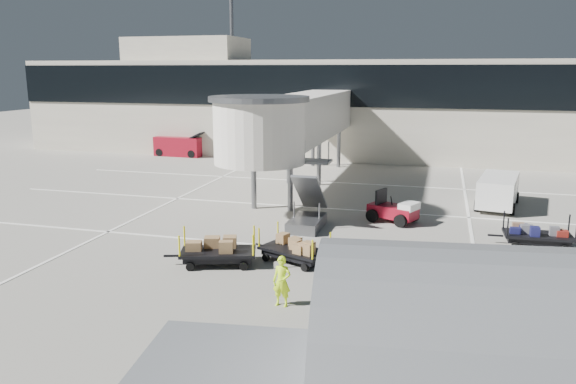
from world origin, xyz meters
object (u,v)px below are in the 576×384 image
at_px(baggage_tug, 394,211).
at_px(ground_worker, 282,281).
at_px(box_cart_near, 296,250).
at_px(minivan, 498,188).
at_px(box_cart_far, 217,252).
at_px(belt_loader, 180,146).
at_px(suitcase_cart, 538,236).

distance_m(baggage_tug, ground_worker, 11.23).
height_order(box_cart_near, minivan, minivan).
bearing_deg(ground_worker, baggage_tug, 81.31).
height_order(baggage_tug, box_cart_near, baggage_tug).
xyz_separation_m(baggage_tug, ground_worker, (-2.52, -10.94, 0.25)).
relative_size(box_cart_far, minivan, 0.76).
relative_size(baggage_tug, ground_worker, 1.60).
distance_m(baggage_tug, box_cart_far, 9.95).
bearing_deg(baggage_tug, ground_worker, -78.98).
xyz_separation_m(box_cart_far, minivan, (11.06, 12.66, 0.51)).
relative_size(box_cart_near, minivan, 0.70).
bearing_deg(box_cart_far, baggage_tug, 36.22).
distance_m(box_cart_far, belt_loader, 28.29).
bearing_deg(baggage_tug, minivan, 66.29).
bearing_deg(box_cart_near, belt_loader, 146.58).
relative_size(box_cart_far, ground_worker, 2.18).
height_order(box_cart_near, box_cart_far, box_cart_far).
height_order(suitcase_cart, belt_loader, belt_loader).
bearing_deg(minivan, box_cart_near, -115.67).
height_order(baggage_tug, ground_worker, ground_worker).
relative_size(suitcase_cart, belt_loader, 0.74).
xyz_separation_m(ground_worker, belt_loader, (-17.03, 27.74, 0.01)).
bearing_deg(baggage_tug, suitcase_cart, 3.60).
relative_size(box_cart_near, belt_loader, 0.72).
relative_size(ground_worker, belt_loader, 0.36).
xyz_separation_m(suitcase_cart, ground_worker, (-8.67, -8.65, 0.35)).
bearing_deg(minivan, ground_worker, -106.16).
xyz_separation_m(suitcase_cart, minivan, (-1.02, 6.96, 0.55)).
relative_size(suitcase_cart, box_cart_near, 1.03).
bearing_deg(box_cart_far, belt_loader, 101.57).
xyz_separation_m(box_cart_near, ground_worker, (0.62, -4.07, 0.32)).
bearing_deg(belt_loader, box_cart_far, -58.29).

